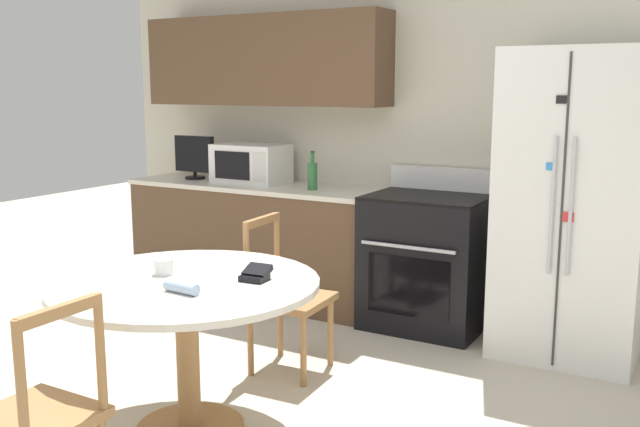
{
  "coord_description": "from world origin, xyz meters",
  "views": [
    {
      "loc": [
        1.99,
        -2.23,
        1.65
      ],
      "look_at": [
        0.05,
        1.15,
        0.95
      ],
      "focal_mm": 40.0,
      "sensor_mm": 36.0,
      "label": 1
    }
  ],
  "objects_px": {
    "counter_bottle": "(312,175)",
    "dining_chair_near": "(38,420)",
    "microwave": "(251,164)",
    "wallet": "(256,274)",
    "dining_chair_far": "(286,298)",
    "candle_glass": "(164,268)",
    "countertop_tv": "(194,156)",
    "oven_range": "(427,260)",
    "refrigerator": "(574,205)"
  },
  "relations": [
    {
      "from": "microwave",
      "to": "wallet",
      "type": "xyz_separation_m",
      "value": [
        1.35,
        -1.89,
        -0.27
      ]
    },
    {
      "from": "refrigerator",
      "to": "wallet",
      "type": "xyz_separation_m",
      "value": [
        -1.09,
        -1.81,
        -0.15
      ]
    },
    {
      "from": "counter_bottle",
      "to": "dining_chair_far",
      "type": "xyz_separation_m",
      "value": [
        0.46,
        -1.09,
        -0.57
      ]
    },
    {
      "from": "refrigerator",
      "to": "countertop_tv",
      "type": "bearing_deg",
      "value": 179.1
    },
    {
      "from": "oven_range",
      "to": "dining_chair_far",
      "type": "bearing_deg",
      "value": -110.28
    },
    {
      "from": "microwave",
      "to": "countertop_tv",
      "type": "relative_size",
      "value": 1.52
    },
    {
      "from": "counter_bottle",
      "to": "candle_glass",
      "type": "relative_size",
      "value": 2.97
    },
    {
      "from": "refrigerator",
      "to": "dining_chair_near",
      "type": "bearing_deg",
      "value": -115.24
    },
    {
      "from": "oven_range",
      "to": "counter_bottle",
      "type": "height_order",
      "value": "counter_bottle"
    },
    {
      "from": "dining_chair_far",
      "to": "candle_glass",
      "type": "bearing_deg",
      "value": -14.29
    },
    {
      "from": "counter_bottle",
      "to": "dining_chair_near",
      "type": "height_order",
      "value": "counter_bottle"
    },
    {
      "from": "countertop_tv",
      "to": "oven_range",
      "type": "bearing_deg",
      "value": -0.26
    },
    {
      "from": "oven_range",
      "to": "counter_bottle",
      "type": "relative_size",
      "value": 3.8
    },
    {
      "from": "dining_chair_far",
      "to": "dining_chair_near",
      "type": "xyz_separation_m",
      "value": [
        0.02,
        -1.75,
        0.0
      ]
    },
    {
      "from": "dining_chair_far",
      "to": "microwave",
      "type": "bearing_deg",
      "value": -141.0
    },
    {
      "from": "dining_chair_near",
      "to": "wallet",
      "type": "relative_size",
      "value": 6.65
    },
    {
      "from": "microwave",
      "to": "dining_chair_near",
      "type": "relative_size",
      "value": 0.62
    },
    {
      "from": "dining_chair_far",
      "to": "dining_chair_near",
      "type": "bearing_deg",
      "value": -2.35
    },
    {
      "from": "microwave",
      "to": "refrigerator",
      "type": "bearing_deg",
      "value": -2.0
    },
    {
      "from": "dining_chair_near",
      "to": "candle_glass",
      "type": "relative_size",
      "value": 9.43
    },
    {
      "from": "dining_chair_far",
      "to": "wallet",
      "type": "bearing_deg",
      "value": 18.63
    },
    {
      "from": "microwave",
      "to": "dining_chair_far",
      "type": "distance_m",
      "value": 1.71
    },
    {
      "from": "oven_range",
      "to": "countertop_tv",
      "type": "height_order",
      "value": "countertop_tv"
    },
    {
      "from": "candle_glass",
      "to": "oven_range",
      "type": "bearing_deg",
      "value": 73.49
    },
    {
      "from": "dining_chair_far",
      "to": "dining_chair_near",
      "type": "distance_m",
      "value": 1.75
    },
    {
      "from": "counter_bottle",
      "to": "dining_chair_near",
      "type": "bearing_deg",
      "value": -80.28
    },
    {
      "from": "refrigerator",
      "to": "candle_glass",
      "type": "xyz_separation_m",
      "value": [
        -1.53,
        -1.94,
        -0.15
      ]
    },
    {
      "from": "dining_chair_far",
      "to": "candle_glass",
      "type": "distance_m",
      "value": 0.92
    },
    {
      "from": "countertop_tv",
      "to": "counter_bottle",
      "type": "height_order",
      "value": "countertop_tv"
    },
    {
      "from": "countertop_tv",
      "to": "dining_chair_far",
      "type": "xyz_separation_m",
      "value": [
        1.61,
        -1.15,
        -0.65
      ]
    },
    {
      "from": "microwave",
      "to": "wallet",
      "type": "height_order",
      "value": "microwave"
    },
    {
      "from": "countertop_tv",
      "to": "dining_chair_near",
      "type": "height_order",
      "value": "countertop_tv"
    },
    {
      "from": "oven_range",
      "to": "wallet",
      "type": "distance_m",
      "value": 1.88
    },
    {
      "from": "wallet",
      "to": "microwave",
      "type": "bearing_deg",
      "value": 125.61
    },
    {
      "from": "counter_bottle",
      "to": "wallet",
      "type": "bearing_deg",
      "value": -67.49
    },
    {
      "from": "dining_chair_far",
      "to": "refrigerator",
      "type": "bearing_deg",
      "value": 125.67
    },
    {
      "from": "oven_range",
      "to": "microwave",
      "type": "bearing_deg",
      "value": 178.18
    },
    {
      "from": "oven_range",
      "to": "refrigerator",
      "type": "bearing_deg",
      "value": -2.29
    },
    {
      "from": "oven_range",
      "to": "dining_chair_near",
      "type": "height_order",
      "value": "oven_range"
    },
    {
      "from": "countertop_tv",
      "to": "wallet",
      "type": "relative_size",
      "value": 2.7
    },
    {
      "from": "refrigerator",
      "to": "oven_range",
      "type": "relative_size",
      "value": 1.73
    },
    {
      "from": "counter_bottle",
      "to": "candle_glass",
      "type": "bearing_deg",
      "value": -81.23
    },
    {
      "from": "dining_chair_far",
      "to": "dining_chair_near",
      "type": "height_order",
      "value": "same"
    },
    {
      "from": "candle_glass",
      "to": "wallet",
      "type": "bearing_deg",
      "value": 16.38
    },
    {
      "from": "oven_range",
      "to": "candle_glass",
      "type": "xyz_separation_m",
      "value": [
        -0.59,
        -1.98,
        0.32
      ]
    },
    {
      "from": "microwave",
      "to": "candle_glass",
      "type": "height_order",
      "value": "microwave"
    },
    {
      "from": "counter_bottle",
      "to": "dining_chair_near",
      "type": "distance_m",
      "value": 2.94
    },
    {
      "from": "countertop_tv",
      "to": "dining_chair_far",
      "type": "distance_m",
      "value": 2.08
    },
    {
      "from": "countertop_tv",
      "to": "wallet",
      "type": "xyz_separation_m",
      "value": [
        1.89,
        -1.85,
        -0.31
      ]
    },
    {
      "from": "oven_range",
      "to": "dining_chair_near",
      "type": "distance_m",
      "value": 2.92
    }
  ]
}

